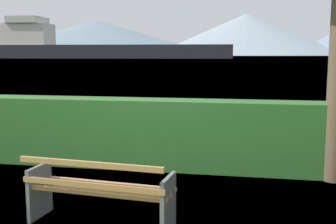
% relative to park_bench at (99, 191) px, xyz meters
% --- Properties ---
extents(ground_plane, '(1400.00, 1400.00, 0.00)m').
position_rel_park_bench_xyz_m(ground_plane, '(0.01, 0.06, -0.43)').
color(ground_plane, '#567A38').
extents(water_surface, '(620.00, 620.00, 0.00)m').
position_rel_park_bench_xyz_m(water_surface, '(0.01, 309.40, -0.43)').
color(water_surface, '#6B8EA3').
rests_on(water_surface, ground_plane).
extents(park_bench, '(1.85, 0.75, 0.87)m').
position_rel_park_bench_xyz_m(park_bench, '(0.00, 0.00, 0.00)').
color(park_bench, olive).
rests_on(park_bench, ground_plane).
extents(hedge_row, '(13.53, 0.67, 1.26)m').
position_rel_park_bench_xyz_m(hedge_row, '(0.01, 2.73, 0.20)').
color(hedge_row, '#285B23').
rests_on(hedge_row, ground_plane).
extents(cargo_ship_large, '(116.41, 25.91, 19.03)m').
position_rel_park_bench_xyz_m(cargo_ship_large, '(-71.42, 180.75, 4.89)').
color(cargo_ship_large, '#232328').
rests_on(cargo_ship_large, water_surface).
extents(distant_hills, '(707.39, 346.90, 78.68)m').
position_rel_park_bench_xyz_m(distant_hills, '(-11.92, 582.62, 30.31)').
color(distant_hills, slate).
rests_on(distant_hills, ground_plane).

